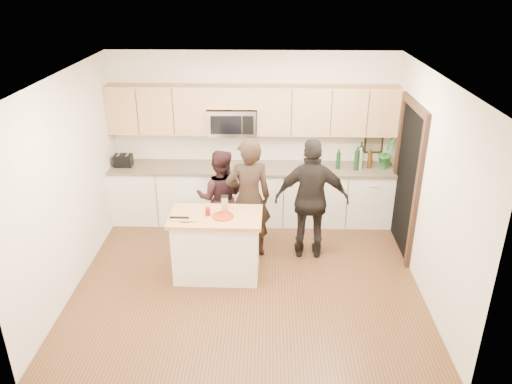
{
  "coord_description": "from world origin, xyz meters",
  "views": [
    {
      "loc": [
        0.26,
        -5.7,
        3.83
      ],
      "look_at": [
        0.1,
        0.35,
        1.1
      ],
      "focal_mm": 35.0,
      "sensor_mm": 36.0,
      "label": 1
    }
  ],
  "objects_px": {
    "woman_center": "(220,198)",
    "woman_right": "(312,200)",
    "island": "(217,245)",
    "toaster": "(123,160)",
    "woman_left": "(249,199)"
  },
  "relations": [
    {
      "from": "toaster",
      "to": "woman_right",
      "type": "xyz_separation_m",
      "value": [
        2.92,
        -1.07,
        -0.15
      ]
    },
    {
      "from": "island",
      "to": "toaster",
      "type": "bearing_deg",
      "value": 136.02
    },
    {
      "from": "toaster",
      "to": "woman_left",
      "type": "relative_size",
      "value": 0.16
    },
    {
      "from": "woman_left",
      "to": "island",
      "type": "bearing_deg",
      "value": 41.72
    },
    {
      "from": "woman_left",
      "to": "woman_center",
      "type": "bearing_deg",
      "value": -50.57
    },
    {
      "from": "woman_center",
      "to": "woman_left",
      "type": "bearing_deg",
      "value": 142.15
    },
    {
      "from": "woman_center",
      "to": "woman_right",
      "type": "relative_size",
      "value": 0.84
    },
    {
      "from": "toaster",
      "to": "woman_right",
      "type": "distance_m",
      "value": 3.11
    },
    {
      "from": "island",
      "to": "woman_right",
      "type": "distance_m",
      "value": 1.46
    },
    {
      "from": "woman_center",
      "to": "island",
      "type": "bearing_deg",
      "value": 92.5
    },
    {
      "from": "island",
      "to": "woman_center",
      "type": "distance_m",
      "value": 0.94
    },
    {
      "from": "toaster",
      "to": "woman_center",
      "type": "xyz_separation_m",
      "value": [
        1.61,
        -0.72,
        -0.3
      ]
    },
    {
      "from": "island",
      "to": "woman_center",
      "type": "height_order",
      "value": "woman_center"
    },
    {
      "from": "toaster",
      "to": "woman_left",
      "type": "xyz_separation_m",
      "value": [
        2.04,
        -1.07,
        -0.15
      ]
    },
    {
      "from": "toaster",
      "to": "woman_right",
      "type": "bearing_deg",
      "value": -20.06
    }
  ]
}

